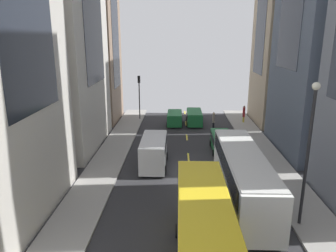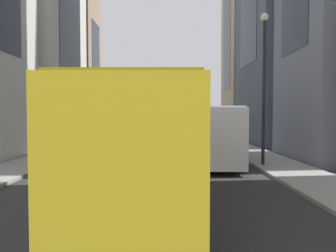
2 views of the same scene
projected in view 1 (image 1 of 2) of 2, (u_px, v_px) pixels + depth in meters
ground_plane at (189, 170)px, 26.68m from camera, size 41.44×41.44×0.00m
sidewalk_west at (277, 170)px, 26.42m from camera, size 2.99×44.00×0.15m
sidewalk_east at (104, 168)px, 26.89m from camera, size 2.99×44.00×0.15m
lane_stripe_0 at (185, 113)px, 46.88m from camera, size 0.16×2.00×0.01m
lane_stripe_1 at (186, 123)px, 41.11m from camera, size 0.16×2.00×0.01m
lane_stripe_2 at (187, 137)px, 35.34m from camera, size 0.16×2.00×0.01m
lane_stripe_3 at (188, 157)px, 29.56m from camera, size 0.16×2.00×0.01m
lane_stripe_4 at (191, 186)px, 23.79m from camera, size 0.16×2.00×0.01m
lane_stripe_5 at (194, 234)px, 18.01m from camera, size 0.16×2.00×0.01m
building_west_0 at (291, 9)px, 37.97m from camera, size 6.94×8.59×27.91m
building_east_0 at (86, 43)px, 40.11m from camera, size 7.56×7.51×19.94m
city_bus_white at (243, 172)px, 21.38m from camera, size 2.81×11.64×3.35m
delivery_van_white at (154, 150)px, 27.00m from camera, size 2.26×5.05×2.58m
car_green_0 at (194, 116)px, 40.52m from camera, size 2.02×4.57×1.69m
car_green_1 at (175, 117)px, 40.24m from camera, size 1.96×4.04×1.59m
car_green_2 at (222, 141)px, 30.84m from camera, size 1.97×4.46×1.73m
pedestrian_crossing_near at (244, 113)px, 40.74m from camera, size 0.31×0.31×2.17m
pedestrian_waiting_curb at (214, 120)px, 38.29m from camera, size 0.30×0.30×2.08m
traffic_light_near_corner at (139, 89)px, 41.75m from camera, size 0.32×0.44×5.73m
streetlamp_near at (309, 143)px, 17.50m from camera, size 0.44×0.44×8.34m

